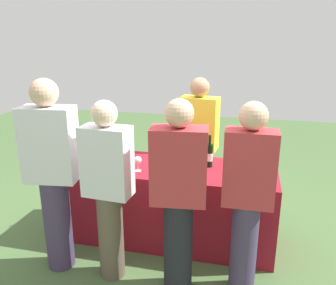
{
  "coord_description": "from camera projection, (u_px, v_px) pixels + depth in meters",
  "views": [
    {
      "loc": [
        0.75,
        -3.13,
        2.02
      ],
      "look_at": [
        0.0,
        0.0,
        1.04
      ],
      "focal_mm": 36.38,
      "sensor_mm": 36.0,
      "label": 1
    }
  ],
  "objects": [
    {
      "name": "server_pouring",
      "position": [
        198.0,
        143.0,
        3.93
      ],
      "size": [
        0.45,
        0.29,
        1.62
      ],
      "rotation": [
        0.0,
        0.0,
        3.01
      ],
      "color": "black",
      "rests_on": "ground_plane"
    },
    {
      "name": "guest_2",
      "position": [
        179.0,
        194.0,
        2.65
      ],
      "size": [
        0.45,
        0.28,
        1.62
      ],
      "rotation": [
        0.0,
        0.0,
        0.12
      ],
      "color": "black",
      "rests_on": "ground_plane"
    },
    {
      "name": "guest_3",
      "position": [
        248.0,
        195.0,
        2.63
      ],
      "size": [
        0.39,
        0.22,
        1.6
      ],
      "rotation": [
        0.0,
        0.0,
        0.01
      ],
      "color": "#3F3351",
      "rests_on": "ground_plane"
    },
    {
      "name": "guest_1",
      "position": [
        108.0,
        187.0,
        2.81
      ],
      "size": [
        0.41,
        0.24,
        1.58
      ],
      "rotation": [
        0.0,
        0.0,
        -0.07
      ],
      "color": "brown",
      "rests_on": "ground_plane"
    },
    {
      "name": "guest_0",
      "position": [
        52.0,
        172.0,
        2.92
      ],
      "size": [
        0.47,
        0.3,
        1.73
      ],
      "rotation": [
        0.0,
        0.0,
        0.14
      ],
      "color": "#3F3351",
      "rests_on": "ground_plane"
    },
    {
      "name": "tasting_table",
      "position": [
        168.0,
        202.0,
        3.55
      ],
      "size": [
        2.15,
        0.77,
        0.79
      ],
      "primitive_type": "cube",
      "color": "maroon",
      "rests_on": "ground_plane"
    },
    {
      "name": "wine_glass_2",
      "position": [
        138.0,
        161.0,
        3.28
      ],
      "size": [
        0.08,
        0.08,
        0.15
      ],
      "color": "silver",
      "rests_on": "tasting_table"
    },
    {
      "name": "wine_bottle_3",
      "position": [
        209.0,
        155.0,
        3.39
      ],
      "size": [
        0.07,
        0.07,
        0.33
      ],
      "color": "black",
      "rests_on": "tasting_table"
    },
    {
      "name": "wine_bottle_0",
      "position": [
        97.0,
        147.0,
        3.65
      ],
      "size": [
        0.07,
        0.07,
        0.34
      ],
      "color": "black",
      "rests_on": "tasting_table"
    },
    {
      "name": "wine_glass_0",
      "position": [
        88.0,
        156.0,
        3.41
      ],
      "size": [
        0.07,
        0.07,
        0.15
      ],
      "color": "silver",
      "rests_on": "tasting_table"
    },
    {
      "name": "wine_bottle_2",
      "position": [
        120.0,
        147.0,
        3.66
      ],
      "size": [
        0.07,
        0.07,
        0.33
      ],
      "color": "black",
      "rests_on": "tasting_table"
    },
    {
      "name": "ground_plane",
      "position": [
        168.0,
        235.0,
        3.67
      ],
      "size": [
        12.0,
        12.0,
        0.0
      ],
      "primitive_type": "plane",
      "color": "#476638"
    },
    {
      "name": "wine_glass_1",
      "position": [
        96.0,
        158.0,
        3.38
      ],
      "size": [
        0.07,
        0.07,
        0.14
      ],
      "color": "silver",
      "rests_on": "tasting_table"
    },
    {
      "name": "wine_bottle_1",
      "position": [
        107.0,
        147.0,
        3.69
      ],
      "size": [
        0.07,
        0.07,
        0.29
      ],
      "color": "black",
      "rests_on": "tasting_table"
    }
  ]
}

